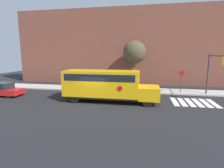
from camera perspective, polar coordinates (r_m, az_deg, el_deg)
The scene contains 9 objects.
ground_plane at distance 16.72m, azimuth -5.80°, elevation -6.21°, with size 60.00×60.00×0.00m, color black.
sidewalk_strip at distance 22.84m, azimuth -1.19°, elevation -1.69°, with size 44.00×3.00×0.15m.
building_backdrop at distance 28.82m, azimuth 1.49°, elevation 11.96°, with size 32.00×4.00×11.47m.
crosswalk_stripes at distance 18.60m, azimuth 25.10°, elevation -5.44°, with size 4.00×3.20×0.01m.
school_bus at distance 16.90m, azimuth -2.13°, elevation -0.02°, with size 9.05×2.57×3.02m.
parked_car at distance 23.00m, azimuth -32.42°, elevation -1.47°, with size 4.44×1.79×1.47m.
stop_sign at distance 21.63m, azimuth 21.67°, elevation 1.52°, with size 0.61×0.10×2.74m.
traffic_light at distance 20.81m, azimuth 30.18°, elevation 4.52°, with size 0.28×4.03×4.66m.
tree_near_sidewalk at distance 24.59m, azimuth 7.36°, elevation 10.21°, with size 3.17×3.17×6.45m.
Camera 1 is at (4.62, -15.42, 4.53)m, focal length 28.00 mm.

